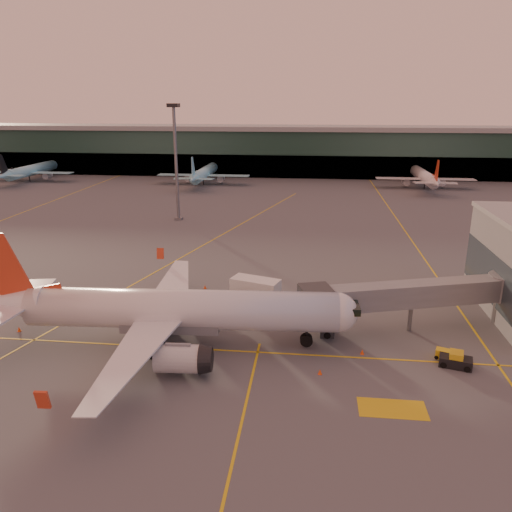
# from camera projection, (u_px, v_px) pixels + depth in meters

# --- Properties ---
(ground) EXTENTS (600.00, 600.00, 0.00)m
(ground) POSITION_uv_depth(u_px,v_px,m) (203.00, 373.00, 49.91)
(ground) COLOR #4C4F54
(ground) RESTS_ON ground
(taxi_markings) EXTENTS (100.12, 173.00, 0.01)m
(taxi_markings) POSITION_uv_depth(u_px,v_px,m) (215.00, 247.00, 92.90)
(taxi_markings) COLOR yellow
(taxi_markings) RESTS_ON ground
(terminal) EXTENTS (400.00, 20.00, 17.60)m
(terminal) POSITION_uv_depth(u_px,v_px,m) (285.00, 151.00, 181.83)
(terminal) COLOR #19382D
(terminal) RESTS_ON ground
(mast_west_near) EXTENTS (2.40, 2.40, 25.60)m
(mast_west_near) POSITION_uv_depth(u_px,v_px,m) (176.00, 154.00, 110.26)
(mast_west_near) COLOR slate
(mast_west_near) RESTS_ON ground
(distant_aircraft_row) EXTENTS (290.00, 34.00, 13.00)m
(distant_aircraft_row) POSITION_uv_depth(u_px,v_px,m) (217.00, 184.00, 164.12)
(distant_aircraft_row) COLOR #8BD8E9
(distant_aircraft_row) RESTS_ON ground
(main_airplane) EXTENTS (41.96, 37.80, 12.66)m
(main_airplane) POSITION_uv_depth(u_px,v_px,m) (169.00, 311.00, 54.58)
(main_airplane) COLOR white
(main_airplane) RESTS_ON ground
(jet_bridge) EXTENTS (27.26, 10.95, 6.14)m
(jet_bridge) POSITION_uv_depth(u_px,v_px,m) (424.00, 295.00, 58.33)
(jet_bridge) COLOR slate
(jet_bridge) RESTS_ON ground
(catering_truck) EXTENTS (6.59, 4.42, 4.71)m
(catering_truck) POSITION_uv_depth(u_px,v_px,m) (256.00, 294.00, 63.14)
(catering_truck) COLOR maroon
(catering_truck) RESTS_ON ground
(gpu_cart) EXTENTS (2.04, 1.61, 1.05)m
(gpu_cart) POSITION_uv_depth(u_px,v_px,m) (444.00, 354.00, 52.58)
(gpu_cart) COLOR gold
(gpu_cart) RESTS_ON ground
(pushback_tug) EXTENTS (3.53, 2.49, 1.64)m
(pushback_tug) POSITION_uv_depth(u_px,v_px,m) (456.00, 361.00, 51.01)
(pushback_tug) COLOR black
(pushback_tug) RESTS_ON ground
(cone_nose) EXTENTS (0.42, 0.42, 0.53)m
(cone_nose) POSITION_uv_depth(u_px,v_px,m) (362.00, 352.00, 53.66)
(cone_nose) COLOR #F84A0D
(cone_nose) RESTS_ON ground
(cone_tail) EXTENTS (0.45, 0.45, 0.57)m
(cone_tail) POSITION_uv_depth(u_px,v_px,m) (19.00, 329.00, 58.95)
(cone_tail) COLOR #F84A0D
(cone_tail) RESTS_ON ground
(cone_wing_left) EXTENTS (0.42, 0.42, 0.54)m
(cone_wing_left) POSITION_uv_depth(u_px,v_px,m) (205.00, 287.00, 72.42)
(cone_wing_left) COLOR #F84A0D
(cone_wing_left) RESTS_ON ground
(cone_fwd) EXTENTS (0.42, 0.42, 0.53)m
(cone_fwd) POSITION_uv_depth(u_px,v_px,m) (320.00, 372.00, 49.69)
(cone_fwd) COLOR #F84A0D
(cone_fwd) RESTS_ON ground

